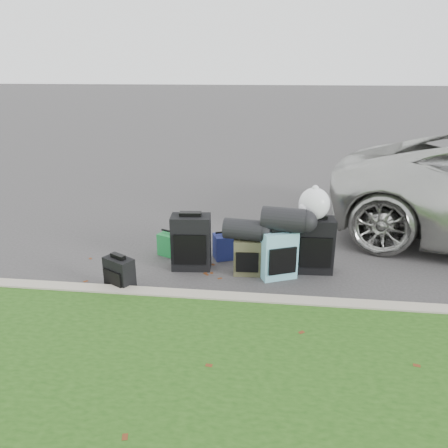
# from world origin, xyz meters

# --- Properties ---
(ground) EXTENTS (120.00, 120.00, 0.00)m
(ground) POSITION_xyz_m (0.00, 0.00, 0.00)
(ground) COLOR #383535
(ground) RESTS_ON ground
(curb) EXTENTS (120.00, 0.18, 0.15)m
(curb) POSITION_xyz_m (0.00, -1.00, 0.07)
(curb) COLOR #9E937F
(curb) RESTS_ON ground
(suitcase_small_black) EXTENTS (0.40, 0.34, 0.44)m
(suitcase_small_black) POSITION_xyz_m (-1.22, -0.81, 0.22)
(suitcase_small_black) COLOR black
(suitcase_small_black) RESTS_ON ground
(suitcase_large_black_left) EXTENTS (0.53, 0.35, 0.73)m
(suitcase_large_black_left) POSITION_xyz_m (-0.51, -0.04, 0.36)
(suitcase_large_black_left) COLOR black
(suitcase_large_black_left) RESTS_ON ground
(suitcase_olive) EXTENTS (0.36, 0.23, 0.48)m
(suitcase_olive) POSITION_xyz_m (0.24, -0.13, 0.24)
(suitcase_olive) COLOR #373622
(suitcase_olive) RESTS_ON ground
(suitcase_teal) EXTENTS (0.50, 0.41, 0.62)m
(suitcase_teal) POSITION_xyz_m (0.63, -0.17, 0.31)
(suitcase_teal) COLOR #5C99AE
(suitcase_teal) RESTS_ON ground
(suitcase_large_black_right) EXTENTS (0.50, 0.31, 0.73)m
(suitcase_large_black_right) POSITION_xyz_m (1.09, 0.06, 0.36)
(suitcase_large_black_right) COLOR black
(suitcase_large_black_right) RESTS_ON ground
(tote_green) EXTENTS (0.35, 0.32, 0.32)m
(tote_green) POSITION_xyz_m (-0.90, 0.34, 0.16)
(tote_green) COLOR #1C8139
(tote_green) RESTS_ON ground
(tote_navy) EXTENTS (0.39, 0.35, 0.34)m
(tote_navy) POSITION_xyz_m (-0.09, 0.33, 0.17)
(tote_navy) COLOR navy
(tote_navy) RESTS_ON ground
(duffel_left) EXTENTS (0.53, 0.33, 0.27)m
(duffel_left) POSITION_xyz_m (0.19, -0.13, 0.61)
(duffel_left) COLOR black
(duffel_left) RESTS_ON suitcase_olive
(duffel_right) EXTENTS (0.58, 0.38, 0.30)m
(duffel_right) POSITION_xyz_m (0.68, -0.16, 0.77)
(duffel_right) COLOR black
(duffel_right) RESTS_ON suitcase_teal
(trash_bag) EXTENTS (0.39, 0.39, 0.39)m
(trash_bag) POSITION_xyz_m (1.05, 0.05, 0.92)
(trash_bag) COLOR white
(trash_bag) RESTS_ON suitcase_large_black_right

